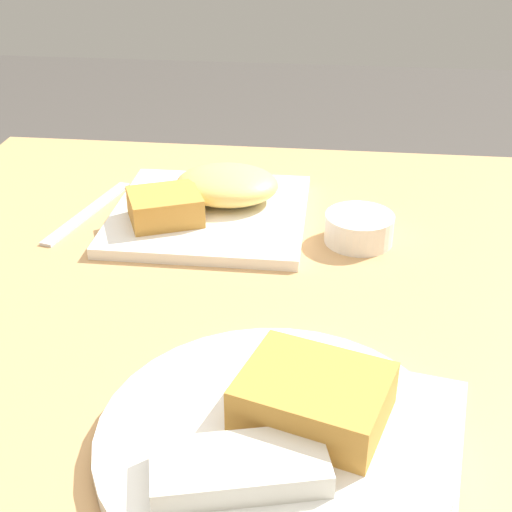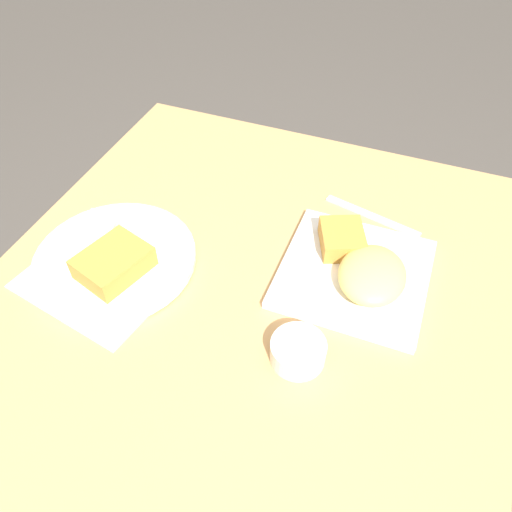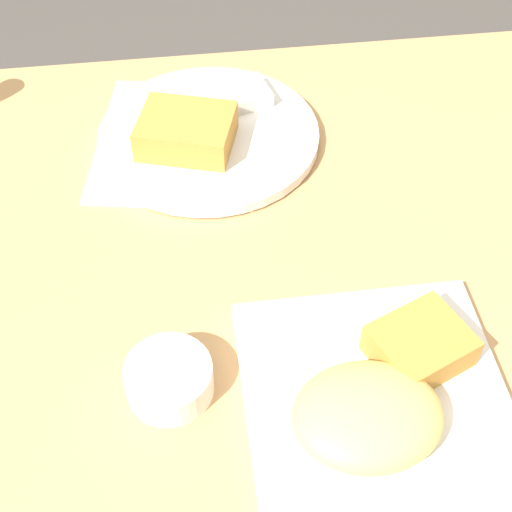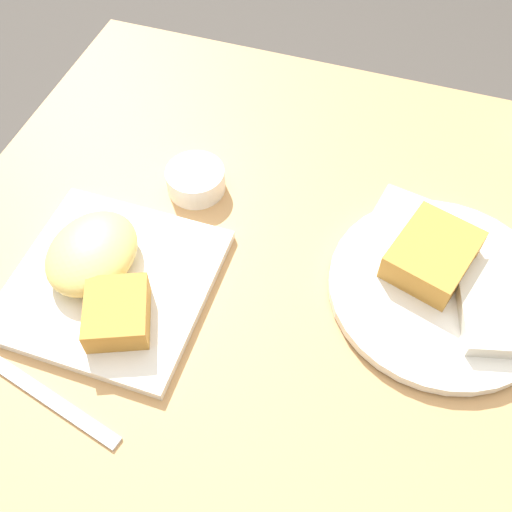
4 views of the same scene
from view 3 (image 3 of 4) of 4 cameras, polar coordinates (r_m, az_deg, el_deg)
The scene contains 5 objects.
dining_table at distance 0.85m, azimuth 1.25°, elevation -5.68°, with size 0.92×0.87×0.76m.
menu_card at distance 0.94m, azimuth -6.22°, elevation 9.17°, with size 0.25×0.28×0.00m.
plate_square_near at distance 0.68m, azimuth 9.80°, elevation -11.10°, with size 0.25×0.25×0.06m.
plate_oval_far at distance 0.93m, azimuth -4.13°, elevation 9.92°, with size 0.28×0.28×0.05m.
sauce_ramekin at distance 0.68m, azimuth -6.97°, elevation -9.71°, with size 0.08×0.08×0.04m.
Camera 3 is at (-0.08, -0.48, 1.36)m, focal length 50.00 mm.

